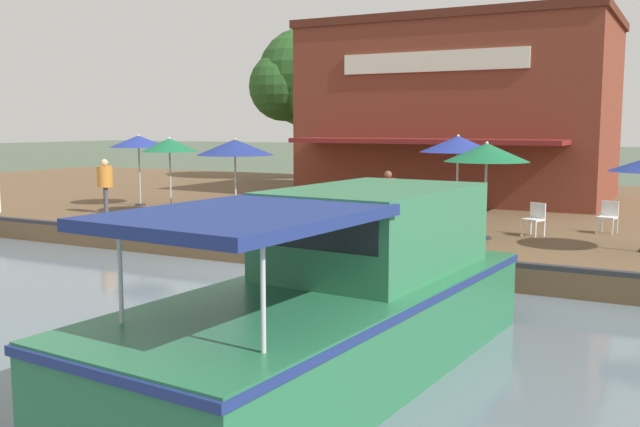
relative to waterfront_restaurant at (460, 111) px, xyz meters
name	(u,v)px	position (x,y,z in m)	size (l,w,h in m)	color
ground_plane	(259,269)	(13.27, -0.89, -4.00)	(220.00, 220.00, 0.00)	#4C5B47
quay_deck	(417,209)	(2.27, -0.89, -3.70)	(22.00, 56.00, 0.60)	brown
quay_edge_fender	(261,242)	(13.17, -0.89, -3.35)	(0.20, 50.40, 0.10)	#2D2D33
waterfront_restaurant	(460,111)	(0.00, 0.00, 0.00)	(8.90, 11.33, 6.79)	brown
patio_umbrella_far_corner	(235,147)	(9.93, -3.84, -1.21)	(2.30, 2.30, 2.46)	#B7B7B7
patio_umbrella_mid_patio_left	(138,142)	(8.17, -9.16, -1.13)	(2.03, 2.03, 2.52)	#B7B7B7
patio_umbrella_near_quay_edge	(169,145)	(9.59, -6.60, -1.20)	(1.80, 1.80, 2.46)	#B7B7B7
patio_umbrella_mid_patio_right	(458,144)	(7.34, 2.16, -1.11)	(2.22, 2.22, 2.57)	#B7B7B7
patio_umbrella_by_entrance	(487,153)	(10.01, 3.70, -1.23)	(2.10, 2.10, 2.44)	#B7B7B7
cafe_chair_back_row_seat	(535,217)	(8.83, 4.69, -2.92)	(0.57, 0.57, 0.85)	white
cafe_chair_under_first_umbrella	(608,215)	(7.47, 6.31, -2.92)	(0.52, 0.52, 0.85)	white
person_near_entrance	(105,179)	(10.42, -8.59, -2.29)	(0.50, 0.50, 1.75)	#4C4C56
person_at_quay_edge	(388,193)	(9.31, 0.80, -2.41)	(0.45, 0.45, 1.59)	orange
motorboat_second_along	(361,294)	(18.25, 4.07, -3.00)	(9.18, 3.41, 2.44)	#287047
tree_behind_restaurant	(300,79)	(-5.26, -10.15, 1.81)	(5.36, 5.10, 7.89)	brown
tree_upstream_bank	(325,81)	(-5.59, -8.88, 1.70)	(5.15, 4.90, 7.68)	brown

